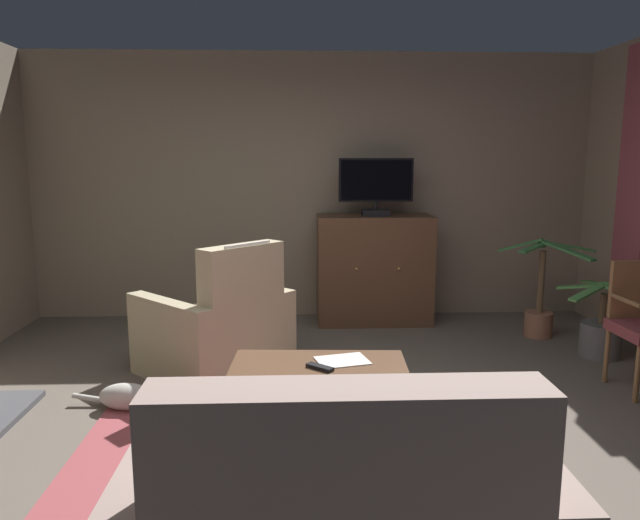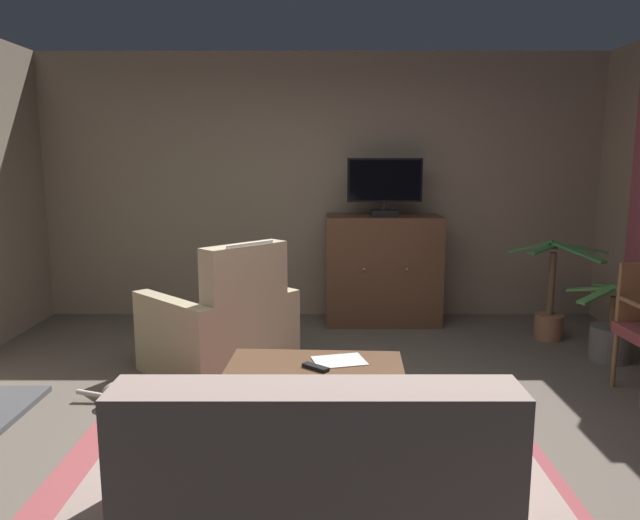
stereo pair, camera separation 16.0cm
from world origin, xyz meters
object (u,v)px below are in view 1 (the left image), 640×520
(potted_plant_tall_palm_by_window, at_px, (540,308))
(potted_plant_small_fern_corner, at_px, (601,334))
(armchair_by_fireplace, at_px, (218,331))
(tv_remote, at_px, (320,367))
(tv_cabinet, at_px, (374,271))
(coffee_table, at_px, (319,374))
(television, at_px, (376,185))
(cat, at_px, (132,396))
(folded_newspaper, at_px, (342,360))

(potted_plant_tall_palm_by_window, xyz_separation_m, potted_plant_small_fern_corner, (0.28, -0.57, -0.08))
(armchair_by_fireplace, bearing_deg, tv_remote, -58.81)
(tv_cabinet, distance_m, coffee_table, 2.64)
(tv_cabinet, xyz_separation_m, television, (-0.00, -0.05, 0.87))
(armchair_by_fireplace, xyz_separation_m, potted_plant_small_fern_corner, (3.17, 0.24, -0.14))
(coffee_table, bearing_deg, tv_remote, -87.18)
(tv_remote, relative_size, potted_plant_small_fern_corner, 0.19)
(armchair_by_fireplace, height_order, cat, armchair_by_fireplace)
(coffee_table, relative_size, folded_newspaper, 3.51)
(tv_cabinet, distance_m, television, 0.87)
(tv_remote, height_order, potted_plant_small_fern_corner, potted_plant_small_fern_corner)
(potted_plant_tall_palm_by_window, bearing_deg, cat, -155.94)
(tv_remote, height_order, folded_newspaper, tv_remote)
(folded_newspaper, relative_size, potted_plant_small_fern_corner, 0.34)
(tv_cabinet, xyz_separation_m, folded_newspaper, (-0.52, -2.49, -0.06))
(television, height_order, folded_newspaper, television)
(armchair_by_fireplace, distance_m, cat, 0.88)
(potted_plant_small_fern_corner, bearing_deg, armchair_by_fireplace, -175.63)
(television, relative_size, armchair_by_fireplace, 0.56)
(coffee_table, distance_m, cat, 1.35)
(folded_newspaper, distance_m, cat, 1.47)
(folded_newspaper, relative_size, potted_plant_tall_palm_by_window, 0.32)
(tv_cabinet, distance_m, folded_newspaper, 2.54)
(coffee_table, bearing_deg, cat, 159.28)
(coffee_table, height_order, tv_remote, tv_remote)
(potted_plant_tall_palm_by_window, bearing_deg, folded_newspaper, -136.39)
(coffee_table, relative_size, armchair_by_fireplace, 0.81)
(potted_plant_small_fern_corner, xyz_separation_m, cat, (-3.65, -0.93, -0.10))
(tv_remote, distance_m, armchair_by_fireplace, 1.44)
(television, bearing_deg, armchair_by_fireplace, -136.09)
(folded_newspaper, xyz_separation_m, cat, (-1.37, 0.40, -0.37))
(armchair_by_fireplace, bearing_deg, potted_plant_small_fern_corner, 4.37)
(coffee_table, bearing_deg, television, 75.23)
(television, relative_size, cat, 1.06)
(television, xyz_separation_m, cat, (-1.88, -2.03, -1.29))
(tv_cabinet, distance_m, cat, 2.84)
(coffee_table, bearing_deg, tv_cabinet, 75.52)
(tv_cabinet, bearing_deg, cat, -132.04)
(coffee_table, relative_size, tv_remote, 6.20)
(folded_newspaper, height_order, armchair_by_fireplace, armchair_by_fireplace)
(folded_newspaper, relative_size, cat, 0.44)
(coffee_table, height_order, potted_plant_tall_palm_by_window, potted_plant_tall_palm_by_window)
(tv_remote, bearing_deg, armchair_by_fireplace, -18.53)
(tv_cabinet, xyz_separation_m, coffee_table, (-0.66, -2.55, -0.11))
(tv_cabinet, bearing_deg, tv_remote, -104.02)
(potted_plant_small_fern_corner, distance_m, cat, 3.77)
(tv_cabinet, xyz_separation_m, tv_remote, (-0.65, -2.62, -0.05))
(potted_plant_tall_palm_by_window, relative_size, potted_plant_small_fern_corner, 1.05)
(television, xyz_separation_m, folded_newspaper, (-0.52, -2.44, -0.92))
(tv_remote, xyz_separation_m, armchair_by_fireplace, (-0.74, 1.22, -0.14))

